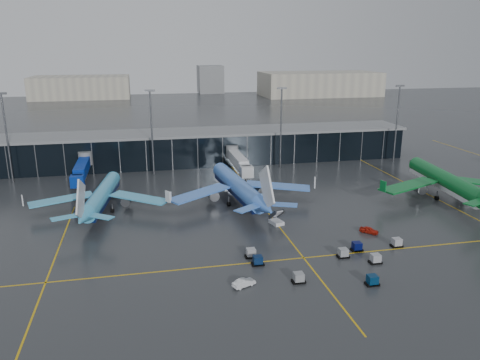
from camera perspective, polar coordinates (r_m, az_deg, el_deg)
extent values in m
plane|color=#282B2D|center=(99.11, -0.66, -6.33)|extent=(600.00, 600.00, 0.00)
cube|color=black|center=(156.38, -5.17, 3.91)|extent=(140.00, 16.00, 10.00)
cube|color=slate|center=(155.35, -5.22, 5.82)|extent=(142.00, 17.00, 0.80)
cylinder|color=#595B60|center=(147.98, -18.34, 2.53)|extent=(4.00, 4.00, 4.00)
cube|color=navy|center=(135.14, -18.87, 0.90)|extent=(3.00, 24.00, 3.00)
cylinder|color=#595B60|center=(128.79, -19.11, -1.29)|extent=(1.00, 1.00, 2.60)
cylinder|color=#595B60|center=(149.64, -0.96, 3.50)|extent=(4.00, 4.00, 4.00)
cube|color=silver|center=(136.95, 0.13, 1.97)|extent=(3.00, 24.00, 3.00)
cylinder|color=#595B60|center=(130.70, 0.82, -0.13)|extent=(1.00, 1.00, 2.60)
cylinder|color=#595B60|center=(146.85, -26.51, 4.47)|extent=(0.50, 0.50, 25.00)
cube|color=#595B60|center=(145.21, -27.14, 9.37)|extent=(3.00, 0.40, 0.60)
cylinder|color=#595B60|center=(142.14, -10.69, 5.55)|extent=(0.50, 0.50, 25.00)
cube|color=#595B60|center=(140.44, -10.96, 10.65)|extent=(3.00, 0.40, 0.60)
cylinder|color=#595B60|center=(148.47, 5.01, 6.21)|extent=(0.50, 0.50, 25.00)
cube|color=#595B60|center=(146.84, 5.13, 11.10)|extent=(3.00, 0.40, 0.60)
cylinder|color=#595B60|center=(164.56, 18.55, 6.41)|extent=(0.50, 0.50, 25.00)
cube|color=#595B60|center=(163.10, 18.95, 10.81)|extent=(3.00, 0.40, 0.60)
cube|color=#B2AD99|center=(377.17, 9.66, 11.48)|extent=(90.00, 42.00, 18.00)
cube|color=#B2AD99|center=(373.41, -18.79, 10.67)|extent=(70.00, 38.00, 16.00)
cube|color=#B2AD99|center=(395.04, -3.64, 12.16)|extent=(20.00, 20.00, 22.00)
cube|color=gold|center=(117.39, -19.72, -3.67)|extent=(0.30, 120.00, 0.02)
cube|color=gold|center=(119.48, 2.15, -2.36)|extent=(0.30, 120.00, 0.02)
cube|color=gold|center=(137.18, 20.70, -0.97)|extent=(0.30, 120.00, 0.02)
cube|color=gold|center=(88.38, 7.76, -9.38)|extent=(220.00, 0.30, 0.02)
cube|color=black|center=(89.84, 12.44, -9.07)|extent=(2.20, 1.50, 0.36)
cube|color=gray|center=(89.52, 12.47, -8.62)|extent=(1.60, 1.50, 1.50)
cube|color=black|center=(93.14, 14.03, -8.24)|extent=(2.20, 1.50, 0.36)
cube|color=#050B44|center=(92.83, 14.06, -7.81)|extent=(1.60, 1.50, 1.50)
cube|color=black|center=(89.04, 16.16, -9.58)|extent=(2.20, 1.50, 0.36)
cube|color=#95969D|center=(88.71, 16.19, -9.13)|extent=(1.60, 1.50, 1.50)
cube|color=black|center=(97.08, 18.53, -7.60)|extent=(2.20, 1.50, 0.36)
cube|color=#9798A0|center=(96.79, 18.57, -7.18)|extent=(1.60, 1.50, 1.50)
cube|color=black|center=(84.99, 2.18, -10.19)|extent=(2.20, 1.50, 0.36)
cube|color=#04183C|center=(84.66, 2.18, -9.72)|extent=(1.60, 1.50, 1.50)
cube|color=black|center=(79.83, 7.14, -12.16)|extent=(2.20, 1.50, 0.36)
cube|color=gray|center=(79.47, 7.16, -11.67)|extent=(1.60, 1.50, 1.50)
cube|color=black|center=(87.80, 1.35, -9.28)|extent=(2.20, 1.50, 0.36)
cube|color=#9B9DA3|center=(87.47, 1.35, -8.83)|extent=(1.60, 1.50, 1.50)
cube|color=black|center=(81.41, 15.79, -12.09)|extent=(2.20, 1.50, 0.36)
cube|color=#052545|center=(81.06, 15.83, -11.61)|extent=(1.60, 1.50, 1.50)
cube|color=silver|center=(103.44, 4.46, -5.16)|extent=(3.02, 3.69, 0.80)
cube|color=silver|center=(102.77, 4.48, -4.17)|extent=(2.34, 3.17, 2.29)
imported|color=#B21B0D|center=(101.86, 15.46, -5.91)|extent=(3.83, 3.86, 1.32)
imported|color=silver|center=(77.84, 0.49, -12.41)|extent=(4.21, 2.87, 1.31)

